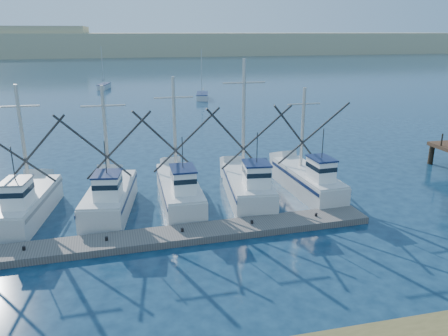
# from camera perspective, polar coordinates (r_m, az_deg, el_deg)

# --- Properties ---
(ground) EXTENTS (500.00, 500.00, 0.00)m
(ground) POSITION_cam_1_polar(r_m,az_deg,el_deg) (20.25, 8.90, -15.15)
(ground) COLOR #0C2034
(ground) RESTS_ON ground
(floating_dock) EXTENTS (29.88, 2.92, 0.40)m
(floating_dock) POSITION_cam_1_polar(r_m,az_deg,el_deg) (23.99, -15.04, -9.55)
(floating_dock) COLOR #5F5955
(floating_dock) RESTS_ON ground
(dune_ridge) EXTENTS (360.00, 60.00, 10.00)m
(dune_ridge) POSITION_cam_1_polar(r_m,az_deg,el_deg) (225.86, -12.09, 15.58)
(dune_ridge) COLOR tan
(dune_ridge) RESTS_ON ground
(trawler_fleet) EXTENTS (29.42, 8.29, 10.04)m
(trawler_fleet) POSITION_cam_1_polar(r_m,az_deg,el_deg) (28.07, -15.45, -3.79)
(trawler_fleet) COLOR silver
(trawler_fleet) RESTS_ON ground
(sailboat_near) EXTENTS (2.82, 5.56, 8.10)m
(sailboat_near) POSITION_cam_1_polar(r_m,az_deg,el_deg) (73.85, -2.86, 9.36)
(sailboat_near) COLOR silver
(sailboat_near) RESTS_ON ground
(sailboat_far) EXTENTS (2.59, 5.27, 8.10)m
(sailboat_far) POSITION_cam_1_polar(r_m,az_deg,el_deg) (90.47, -15.40, 10.26)
(sailboat_far) COLOR silver
(sailboat_far) RESTS_ON ground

